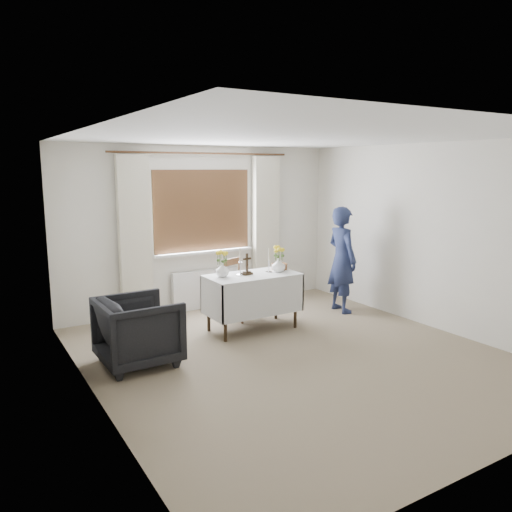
{
  "coord_description": "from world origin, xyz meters",
  "views": [
    {
      "loc": [
        -3.25,
        -4.48,
        2.16
      ],
      "look_at": [
        0.01,
        0.91,
        1.05
      ],
      "focal_mm": 35.0,
      "sensor_mm": 36.0,
      "label": 1
    }
  ],
  "objects": [
    {
      "name": "ground",
      "position": [
        0.0,
        0.0,
        0.0
      ],
      "size": [
        5.0,
        5.0,
        0.0
      ],
      "primitive_type": "plane",
      "color": "gray",
      "rests_on": "ground"
    },
    {
      "name": "altar_table",
      "position": [
        0.08,
        1.11,
        0.38
      ],
      "size": [
        1.24,
        0.64,
        0.76
      ],
      "primitive_type": "cube",
      "color": "silver",
      "rests_on": "ground"
    },
    {
      "name": "wooden_chair",
      "position": [
        0.19,
        1.63,
        0.44
      ],
      "size": [
        0.52,
        0.52,
        0.88
      ],
      "primitive_type": null,
      "rotation": [
        0.0,
        0.0,
        0.35
      ],
      "color": "brown",
      "rests_on": "ground"
    },
    {
      "name": "armchair",
      "position": [
        -1.63,
        0.73,
        0.38
      ],
      "size": [
        0.86,
        0.83,
        0.77
      ],
      "primitive_type": "imported",
      "rotation": [
        0.0,
        0.0,
        1.59
      ],
      "color": "black",
      "rests_on": "ground"
    },
    {
      "name": "person",
      "position": [
        1.69,
        1.18,
        0.8
      ],
      "size": [
        0.43,
        0.61,
        1.6
      ],
      "primitive_type": "imported",
      "rotation": [
        0.0,
        0.0,
        1.49
      ],
      "color": "navy",
      "rests_on": "ground"
    },
    {
      "name": "radiator",
      "position": [
        0.0,
        2.42,
        0.3
      ],
      "size": [
        1.1,
        0.1,
        0.6
      ],
      "primitive_type": "cube",
      "color": "silver",
      "rests_on": "ground"
    },
    {
      "name": "wooden_cross",
      "position": [
        0.01,
        1.14,
        0.91
      ],
      "size": [
        0.15,
        0.12,
        0.29
      ],
      "primitive_type": null,
      "rotation": [
        0.0,
        0.0,
        0.16
      ],
      "color": "black",
      "rests_on": "altar_table"
    },
    {
      "name": "candlestick_left",
      "position": [
        -0.09,
        1.16,
        0.95
      ],
      "size": [
        0.11,
        0.11,
        0.37
      ],
      "primitive_type": null,
      "rotation": [
        0.0,
        0.0,
        -0.08
      ],
      "color": "silver",
      "rests_on": "altar_table"
    },
    {
      "name": "candlestick_right",
      "position": [
        0.34,
        1.12,
        0.93
      ],
      "size": [
        0.11,
        0.11,
        0.33
      ],
      "primitive_type": null,
      "rotation": [
        0.0,
        0.0,
        -0.15
      ],
      "color": "silver",
      "rests_on": "altar_table"
    },
    {
      "name": "flower_vase_left",
      "position": [
        -0.33,
        1.2,
        0.85
      ],
      "size": [
        0.2,
        0.2,
        0.19
      ],
      "primitive_type": "imported",
      "rotation": [
        0.0,
        0.0,
        0.16
      ],
      "color": "white",
      "rests_on": "altar_table"
    },
    {
      "name": "flower_vase_right",
      "position": [
        0.47,
        1.07,
        0.86
      ],
      "size": [
        0.22,
        0.22,
        0.19
      ],
      "primitive_type": "imported",
      "rotation": [
        0.0,
        0.0,
        -0.23
      ],
      "color": "white",
      "rests_on": "altar_table"
    },
    {
      "name": "wicker_basket",
      "position": [
        0.58,
        1.22,
        0.8
      ],
      "size": [
        0.27,
        0.27,
        0.08
      ],
      "primitive_type": "cylinder",
      "rotation": [
        0.0,
        0.0,
        0.25
      ],
      "color": "brown",
      "rests_on": "altar_table"
    }
  ]
}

